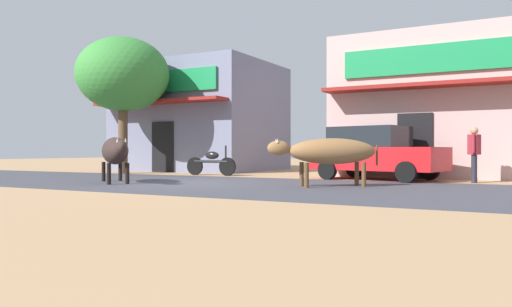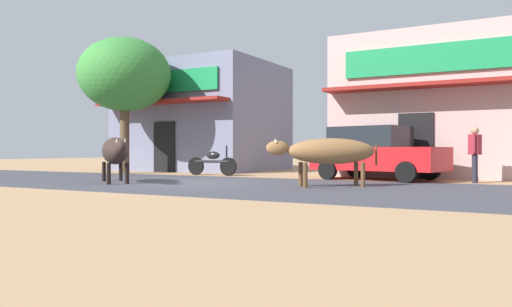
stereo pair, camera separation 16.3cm
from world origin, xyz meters
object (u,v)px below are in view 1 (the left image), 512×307
object	(u,v)px
roadside_tree	(123,75)
cow_near_brown	(115,151)
parked_hatchback_car	(375,152)
cow_far_dark	(330,152)
pedestrian_by_shop	(474,150)
parked_motorcycle	(211,162)

from	to	relation	value
roadside_tree	cow_near_brown	world-z (taller)	roadside_tree
parked_hatchback_car	cow_far_dark	distance (m)	3.53
cow_near_brown	parked_hatchback_car	bearing A→B (deg)	39.51
pedestrian_by_shop	cow_far_dark	bearing A→B (deg)	-132.40
roadside_tree	parked_motorcycle	size ratio (longest dim) A/B	2.62
parked_motorcycle	cow_far_dark	distance (m)	6.57
cow_near_brown	cow_far_dark	xyz separation A→B (m)	(5.78, 1.41, -0.01)
pedestrian_by_shop	roadside_tree	bearing A→B (deg)	-178.46
parked_hatchback_car	cow_far_dark	xyz separation A→B (m)	(-0.21, -3.53, 0.03)
parked_hatchback_car	cow_far_dark	size ratio (longest dim) A/B	1.67
parked_hatchback_car	pedestrian_by_shop	distance (m)	2.84
cow_far_dark	parked_hatchback_car	bearing A→B (deg)	86.62
parked_motorcycle	cow_near_brown	bearing A→B (deg)	-91.30
parked_motorcycle	parked_hatchback_car	bearing A→B (deg)	2.26
roadside_tree	parked_motorcycle	distance (m)	5.20
cow_far_dark	pedestrian_by_shop	world-z (taller)	pedestrian_by_shop
cow_far_dark	pedestrian_by_shop	distance (m)	4.50
parked_hatchback_car	cow_near_brown	world-z (taller)	parked_hatchback_car
roadside_tree	cow_far_dark	bearing A→B (deg)	-17.26
parked_motorcycle	cow_far_dark	xyz separation A→B (m)	(5.67, -3.30, 0.39)
parked_motorcycle	cow_far_dark	size ratio (longest dim) A/B	0.81
roadside_tree	cow_far_dark	xyz separation A→B (m)	(9.61, -2.99, -2.99)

